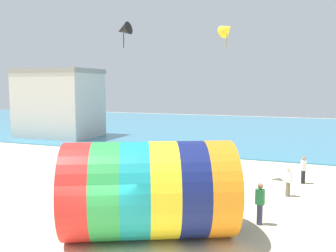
{
  "coord_description": "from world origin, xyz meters",
  "views": [
    {
      "loc": [
        6.52,
        -10.45,
        5.76
      ],
      "look_at": [
        0.9,
        4.15,
        4.04
      ],
      "focal_mm": 40.0,
      "sensor_mm": 36.0,
      "label": 1
    }
  ],
  "objects_px": {
    "kite_yellow_delta": "(227,29)",
    "giant_inflatable_tube": "(150,190)",
    "kite_black_delta": "(124,30)",
    "bystander_mid_beach": "(303,170)",
    "bystander_near_water": "(288,182)",
    "kite_handler": "(260,203)"
  },
  "relations": [
    {
      "from": "giant_inflatable_tube",
      "to": "kite_black_delta",
      "type": "bearing_deg",
      "value": 139.04
    },
    {
      "from": "kite_handler",
      "to": "giant_inflatable_tube",
      "type": "bearing_deg",
      "value": -144.04
    },
    {
      "from": "kite_black_delta",
      "to": "bystander_mid_beach",
      "type": "bearing_deg",
      "value": 50.4
    },
    {
      "from": "giant_inflatable_tube",
      "to": "bystander_near_water",
      "type": "bearing_deg",
      "value": 57.7
    },
    {
      "from": "kite_yellow_delta",
      "to": "bystander_near_water",
      "type": "height_order",
      "value": "kite_yellow_delta"
    },
    {
      "from": "giant_inflatable_tube",
      "to": "kite_black_delta",
      "type": "distance_m",
      "value": 6.72
    },
    {
      "from": "kite_black_delta",
      "to": "bystander_near_water",
      "type": "height_order",
      "value": "kite_black_delta"
    },
    {
      "from": "kite_black_delta",
      "to": "giant_inflatable_tube",
      "type": "bearing_deg",
      "value": -40.96
    },
    {
      "from": "bystander_near_water",
      "to": "giant_inflatable_tube",
      "type": "bearing_deg",
      "value": -122.3
    },
    {
      "from": "kite_handler",
      "to": "kite_black_delta",
      "type": "relative_size",
      "value": 1.64
    },
    {
      "from": "bystander_near_water",
      "to": "bystander_mid_beach",
      "type": "height_order",
      "value": "bystander_mid_beach"
    },
    {
      "from": "giant_inflatable_tube",
      "to": "bystander_mid_beach",
      "type": "xyz_separation_m",
      "value": [
        5.29,
        10.31,
        -1.01
      ]
    },
    {
      "from": "kite_handler",
      "to": "kite_black_delta",
      "type": "xyz_separation_m",
      "value": [
        -5.64,
        -1.09,
        7.15
      ]
    },
    {
      "from": "giant_inflatable_tube",
      "to": "kite_handler",
      "type": "height_order",
      "value": "giant_inflatable_tube"
    },
    {
      "from": "kite_handler",
      "to": "bystander_near_water",
      "type": "xyz_separation_m",
      "value": [
        0.85,
        4.56,
        -0.12
      ]
    },
    {
      "from": "giant_inflatable_tube",
      "to": "kite_handler",
      "type": "relative_size",
      "value": 4.12
    },
    {
      "from": "kite_handler",
      "to": "kite_yellow_delta",
      "type": "height_order",
      "value": "kite_yellow_delta"
    },
    {
      "from": "giant_inflatable_tube",
      "to": "bystander_mid_beach",
      "type": "distance_m",
      "value": 11.63
    },
    {
      "from": "kite_yellow_delta",
      "to": "giant_inflatable_tube",
      "type": "bearing_deg",
      "value": -95.16
    },
    {
      "from": "giant_inflatable_tube",
      "to": "bystander_mid_beach",
      "type": "relative_size",
      "value": 4.49
    },
    {
      "from": "bystander_near_water",
      "to": "kite_black_delta",
      "type": "bearing_deg",
      "value": -138.95
    },
    {
      "from": "giant_inflatable_tube",
      "to": "bystander_near_water",
      "type": "relative_size",
      "value": 4.66
    }
  ]
}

